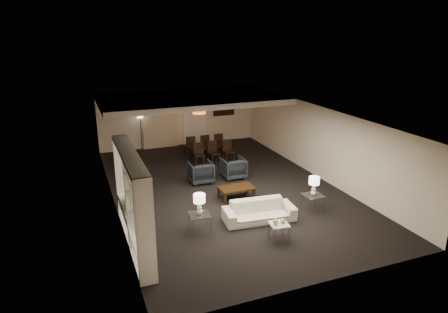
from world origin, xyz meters
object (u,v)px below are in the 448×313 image
Objects in this scene: side_table_right at (313,203)px; chair_nm at (214,153)px; armchair_left at (201,172)px; floor_lamp at (141,132)px; marble_table at (279,232)px; sofa at (259,211)px; side_table_left at (200,223)px; coffee_table at (236,193)px; television at (130,194)px; floor_speaker at (125,188)px; chair_fr at (217,143)px; table_lamp_right at (314,186)px; chair_nr at (229,151)px; pendant_light at (199,111)px; armchair_right at (233,168)px; chair_fm at (204,144)px; chair_fl at (190,146)px; table_lamp_left at (199,204)px; dining_table at (209,152)px; vase_amber at (137,195)px; chair_nl at (199,155)px; vase_blue at (141,222)px.

side_table_right is 5.14m from chair_nm.
armchair_left is 0.48× the size of floor_lamp.
armchair_left is 4.44m from marble_table.
sofa is 1.70m from side_table_left.
coffee_table is 3.60m from television.
floor_speaker is 6.01m from chair_fr.
table_lamp_right reaches higher than side_table_right.
sofa is 1.17× the size of floor_lamp.
chair_nr is (-0.60, 5.00, -0.34)m from table_lamp_right.
pendant_light reaches higher than floor_speaker.
television is (-3.58, -5.43, -0.84)m from pendant_light.
coffee_table is 1.24× the size of chair_fr.
chair_fr is (1.10, 6.30, 0.15)m from sofa.
floor_speaker reaches higher than table_lamp_right.
armchair_right is 0.70× the size of television.
chair_fm reaches higher than armchair_left.
floor_speaker is 1.44× the size of chair_fl.
floor_speaker is 5.59m from chair_fm.
chair_nm is at bearing 66.24° from table_lamp_left.
side_table_left is 0.62× the size of chair_fr.
chair_nm is at bearing -40.97° from television.
sofa is 1.18× the size of dining_table.
marble_table is at bearing -147.09° from side_table_right.
vase_amber reaches higher than coffee_table.
armchair_right is 1.44× the size of table_lamp_left.
table_lamp_right is 6.34m from chair_fr.
armchair_right is at bearing -82.53° from pendant_light.
marble_table is 0.52× the size of chair_fl.
television reaches higher than armchair_right.
chair_nl is at bearing 109.80° from side_table_right.
vase_blue is 9.04m from floor_lamp.
table_lamp_right reaches higher than side_table_left.
television is 6.92m from chair_fm.
vase_amber is at bearing -113.50° from chair_nl.
armchair_right is 4.52× the size of vase_amber.
table_lamp_left is 0.64× the size of chair_fr.
chair_nm is (2.20, 5.00, 0.18)m from side_table_left.
coffee_table is 4.08m from dining_table.
vase_blue is (-3.37, -2.79, 0.96)m from coffee_table.
pendant_light is 3.15m from armchair_right.
floor_speaker reaches higher than marble_table.
pendant_light reaches higher than television.
chair_fl is (3.27, 7.17, -1.22)m from vase_amber.
vase_amber is 0.20× the size of chair_fm.
armchair_left is 0.92× the size of chair_nm.
vase_amber reaches higher than floor_speaker.
vase_amber reaches higher than floor_lamp.
sofa is 3.48m from television.
side_table_right is at bearing 99.44° from chair_fm.
sofa is at bearing -92.33° from pendant_light.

